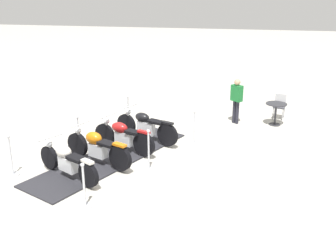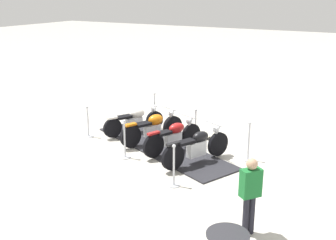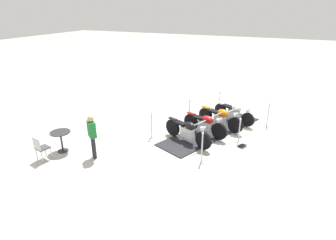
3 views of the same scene
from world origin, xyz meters
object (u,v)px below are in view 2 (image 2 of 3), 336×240
(motorcycle_maroon, at_px, (174,136))
(bystander_person, at_px, (250,190))
(stanchion_right_front, at_px, (249,146))
(motorcycle_copper, at_px, (153,127))
(stanchion_left_rear, at_px, (88,127))
(stanchion_left_front, at_px, (174,172))
(stanchion_right_mid, at_px, (196,130))
(motorcycle_black, at_px, (197,146))
(motorcycle_cream, at_px, (135,120))
(info_placard, at_px, (207,136))
(stanchion_left_mid, at_px, (125,145))
(stanchion_right_rear, at_px, (155,113))

(motorcycle_maroon, height_order, bystander_person, bystander_person)
(stanchion_right_front, height_order, bystander_person, bystander_person)
(motorcycle_copper, xyz_separation_m, stanchion_left_rear, (2.14, 0.58, -0.17))
(stanchion_left_rear, distance_m, bystander_person, 7.15)
(stanchion_right_front, xyz_separation_m, stanchion_left_front, (1.04, 2.47, -0.04))
(bystander_person, bearing_deg, stanchion_right_mid, -15.58)
(motorcycle_black, xyz_separation_m, stanchion_left_front, (-0.11, 1.53, -0.14))
(motorcycle_cream, relative_size, info_placard, 4.67)
(stanchion_right_mid, height_order, bystander_person, bystander_person)
(info_placard, bearing_deg, motorcycle_maroon, -79.61)
(motorcycle_maroon, bearing_deg, motorcycle_black, -93.20)
(stanchion_right_mid, bearing_deg, motorcycle_cream, 16.81)
(stanchion_left_rear, distance_m, stanchion_right_mid, 3.52)
(stanchion_left_rear, distance_m, stanchion_left_front, 4.55)
(motorcycle_copper, xyz_separation_m, stanchion_left_mid, (0.05, 1.47, -0.12))
(motorcycle_copper, relative_size, stanchion_right_rear, 1.97)
(motorcycle_maroon, height_order, stanchion_right_mid, motorcycle_maroon)
(motorcycle_cream, xyz_separation_m, stanchion_right_rear, (0.14, -1.47, -0.14))
(stanchion_left_rear, relative_size, stanchion_right_rear, 0.95)
(stanchion_right_rear, xyz_separation_m, info_placard, (-2.43, 0.67, -0.27))
(motorcycle_cream, xyz_separation_m, bystander_person, (-5.32, 3.89, 0.47))
(motorcycle_copper, bearing_deg, info_placard, -24.68)
(stanchion_left_rear, distance_m, stanchion_right_rear, 2.68)
(motorcycle_black, height_order, motorcycle_copper, motorcycle_black)
(motorcycle_black, relative_size, stanchion_right_rear, 2.00)
(stanchion_right_rear, relative_size, stanchion_left_mid, 0.96)
(stanchion_right_mid, xyz_separation_m, stanchion_left_front, (-1.06, 3.35, 0.07))
(bystander_person, bearing_deg, stanchion_right_front, -33.06)
(info_placard, bearing_deg, bystander_person, -34.30)
(stanchion_right_rear, relative_size, info_placard, 2.54)
(motorcycle_copper, bearing_deg, bystander_person, -105.76)
(info_placard, bearing_deg, stanchion_right_front, -8.95)
(motorcycle_maroon, relative_size, stanchion_right_front, 1.80)
(stanchion_right_rear, bearing_deg, motorcycle_copper, 120.31)
(bystander_person, bearing_deg, motorcycle_cream, 1.36)
(stanchion_right_rear, bearing_deg, stanchion_right_mid, 157.15)
(motorcycle_maroon, distance_m, bystander_person, 4.60)
(motorcycle_black, relative_size, motorcycle_maroon, 1.07)
(motorcycle_black, distance_m, stanchion_left_mid, 2.09)
(motorcycle_cream, relative_size, stanchion_right_rear, 1.84)
(motorcycle_copper, xyz_separation_m, stanchion_right_rear, (1.10, -1.89, -0.16))
(stanchion_right_rear, bearing_deg, motorcycle_cream, 95.40)
(stanchion_right_front, xyz_separation_m, stanchion_right_rear, (4.19, -1.77, -0.07))
(stanchion_left_front, distance_m, stanchion_left_mid, 2.28)
(motorcycle_copper, relative_size, stanchion_left_mid, 1.90)
(stanchion_left_mid, height_order, info_placard, stanchion_left_mid)
(stanchion_left_rear, relative_size, stanchion_left_mid, 0.92)
(motorcycle_maroon, distance_m, stanchion_right_mid, 1.42)
(stanchion_right_mid, xyz_separation_m, stanchion_right_rear, (2.10, -0.88, 0.05))
(motorcycle_maroon, bearing_deg, stanchion_left_rear, 113.38)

